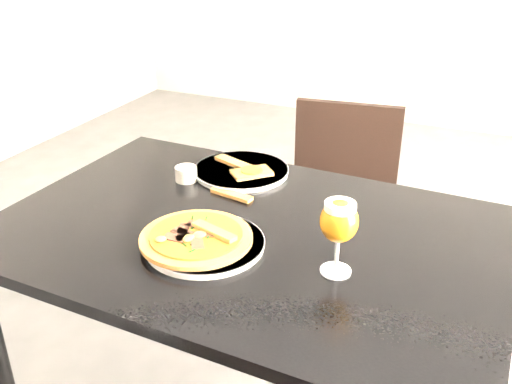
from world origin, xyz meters
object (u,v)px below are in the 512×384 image
at_px(chair_far, 338,216).
at_px(pizza, 197,237).
at_px(dining_table, 247,260).
at_px(beer_glass, 339,222).

height_order(chair_far, pizza, chair_far).
bearing_deg(pizza, dining_table, 59.12).
bearing_deg(pizza, chair_far, 81.68).
distance_m(chair_far, beer_glass, 0.88).
height_order(chair_far, beer_glass, beer_glass).
xyz_separation_m(dining_table, pizza, (-0.07, -0.12, 0.11)).
height_order(pizza, beer_glass, beer_glass).
bearing_deg(beer_glass, pizza, -175.21).
bearing_deg(chair_far, beer_glass, -82.36).
xyz_separation_m(dining_table, beer_glass, (0.25, -0.09, 0.21)).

